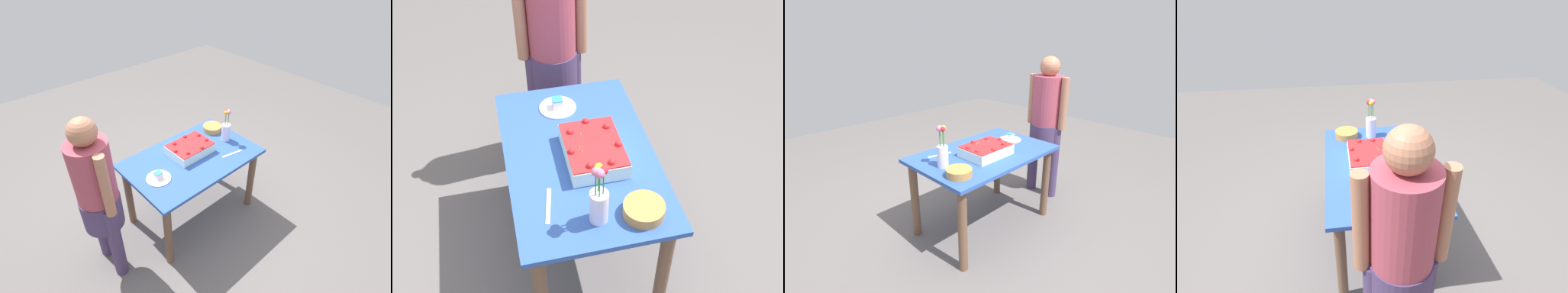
# 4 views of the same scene
# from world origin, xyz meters

# --- Properties ---
(ground_plane) EXTENTS (8.00, 8.00, 0.00)m
(ground_plane) POSITION_xyz_m (0.00, 0.00, 0.00)
(ground_plane) COLOR #625C5A
(dining_table) EXTENTS (1.22, 0.77, 0.73)m
(dining_table) POSITION_xyz_m (0.00, 0.00, 0.60)
(dining_table) COLOR #2D52A5
(dining_table) RESTS_ON ground_plane
(sheet_cake) EXTENTS (0.39, 0.29, 0.12)m
(sheet_cake) POSITION_xyz_m (-0.04, -0.06, 0.78)
(sheet_cake) COLOR white
(sheet_cake) RESTS_ON dining_table
(serving_plate_with_slice) EXTENTS (0.21, 0.21, 0.07)m
(serving_plate_with_slice) POSITION_xyz_m (0.40, 0.04, 0.75)
(serving_plate_with_slice) COLOR white
(serving_plate_with_slice) RESTS_ON dining_table
(cake_knife) EXTENTS (0.22, 0.06, 0.00)m
(cake_knife) POSITION_xyz_m (-0.31, 0.22, 0.73)
(cake_knife) COLOR silver
(cake_knife) RESTS_ON dining_table
(flower_vase) EXTENTS (0.09, 0.09, 0.33)m
(flower_vase) POSITION_xyz_m (-0.44, 0.01, 0.86)
(flower_vase) COLOR white
(flower_vase) RESTS_ON dining_table
(fruit_bowl) EXTENTS (0.19, 0.19, 0.06)m
(fruit_bowl) POSITION_xyz_m (-0.46, -0.20, 0.76)
(fruit_bowl) COLOR #B9803F
(fruit_bowl) RESTS_ON dining_table
(person_standing) EXTENTS (0.31, 0.45, 1.49)m
(person_standing) POSITION_xyz_m (0.91, -0.02, 0.85)
(person_standing) COLOR #44345A
(person_standing) RESTS_ON ground_plane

